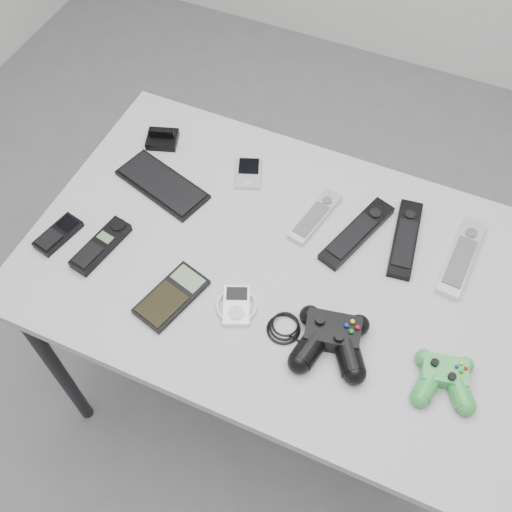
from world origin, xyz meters
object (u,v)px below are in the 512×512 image
at_px(remote_silver_a, 315,216).
at_px(controller_green, 444,377).
at_px(desk, 282,279).
at_px(remote_silver_b, 462,257).
at_px(calculator, 171,296).
at_px(remote_black_b, 405,238).
at_px(mobile_phone, 58,234).
at_px(cordless_handset, 101,245).
at_px(pda, 249,173).
at_px(pda_keyboard, 162,184).
at_px(mp3_player, 237,305).
at_px(remote_black_a, 357,233).
at_px(controller_black, 332,338).

xyz_separation_m(remote_silver_a, controller_green, (0.37, -0.28, 0.01)).
distance_m(desk, remote_silver_b, 0.41).
bearing_deg(calculator, controller_green, 20.47).
bearing_deg(remote_black_b, remote_silver_b, -7.01).
height_order(mobile_phone, calculator, mobile_phone).
relative_size(remote_silver_b, cordless_handset, 1.41).
height_order(mobile_phone, cordless_handset, cordless_handset).
bearing_deg(mobile_phone, calculator, 5.75).
height_order(pda, calculator, same).
distance_m(pda_keyboard, remote_black_b, 0.59).
height_order(remote_silver_a, controller_green, controller_green).
bearing_deg(mp3_player, pda_keyboard, 119.81).
bearing_deg(remote_black_b, pda, 167.28).
xyz_separation_m(mobile_phone, mp3_player, (0.45, -0.00, -0.00)).
distance_m(desk, pda, 0.28).
relative_size(remote_silver_b, controller_green, 1.68).
height_order(remote_silver_b, calculator, remote_silver_b).
xyz_separation_m(remote_black_a, mp3_player, (-0.17, -0.28, -0.00)).
bearing_deg(pda_keyboard, pda, 49.96).
xyz_separation_m(mobile_phone, controller_black, (0.67, -0.00, 0.02)).
height_order(remote_silver_a, mp3_player, remote_silver_a).
height_order(pda, remote_silver_a, remote_silver_a).
distance_m(desk, remote_black_a, 0.20).
xyz_separation_m(pda, controller_green, (0.57, -0.34, 0.01)).
distance_m(mobile_phone, cordless_handset, 0.11).
distance_m(desk, cordless_handset, 0.42).
distance_m(remote_black_a, mobile_phone, 0.69).
xyz_separation_m(desk, remote_black_b, (0.23, 0.17, 0.08)).
bearing_deg(controller_black, remote_silver_a, 104.76).
distance_m(mp3_player, controller_black, 0.21).
height_order(remote_black_a, controller_green, controller_green).
height_order(pda_keyboard, remote_silver_a, remote_silver_a).
distance_m(pda_keyboard, cordless_handset, 0.22).
xyz_separation_m(desk, mobile_phone, (-0.50, -0.14, 0.08)).
relative_size(desk, mobile_phone, 10.12).
bearing_deg(pda_keyboard, mobile_phone, -105.70).
distance_m(mobile_phone, calculator, 0.32).
height_order(remote_silver_a, controller_black, controller_black).
distance_m(mobile_phone, mp3_player, 0.45).
bearing_deg(controller_green, pda_keyboard, 150.98).
relative_size(pda_keyboard, calculator, 1.45).
bearing_deg(cordless_handset, remote_silver_a, 43.92).
height_order(pda_keyboard, pda, pda).
height_order(calculator, mp3_player, same).
height_order(pda_keyboard, mobile_phone, mobile_phone).
height_order(remote_silver_a, calculator, remote_silver_a).
distance_m(remote_silver_a, calculator, 0.39).
relative_size(remote_black_a, cordless_handset, 1.43).
relative_size(controller_black, controller_green, 2.02).
bearing_deg(remote_black_b, pda_keyboard, -179.77).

